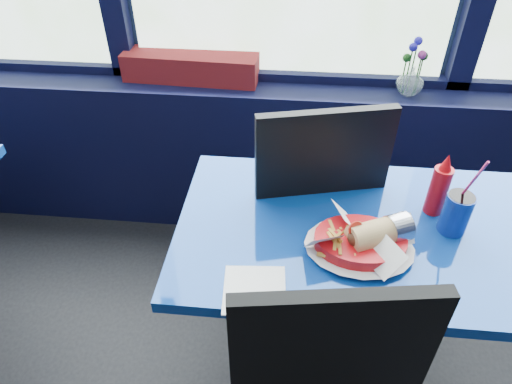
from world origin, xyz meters
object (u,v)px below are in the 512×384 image
(planter_box, at_px, (191,67))
(soda_cup, at_px, (456,212))
(near_table, at_px, (359,267))
(chair_near_back, at_px, (325,198))
(flower_vase, at_px, (411,78))
(food_basket, at_px, (362,241))
(ketchup_bottle, at_px, (439,187))

(planter_box, bearing_deg, soda_cup, -38.54)
(near_table, distance_m, soda_cup, 0.36)
(chair_near_back, bearing_deg, flower_vase, -137.57)
(food_basket, distance_m, ketchup_bottle, 0.33)
(flower_vase, distance_m, ketchup_bottle, 0.75)
(soda_cup, bearing_deg, planter_box, 138.74)
(chair_near_back, height_order, planter_box, chair_near_back)
(near_table, bearing_deg, flower_vase, 73.73)
(flower_vase, distance_m, food_basket, 1.00)
(ketchup_bottle, bearing_deg, near_table, -154.19)
(chair_near_back, relative_size, planter_box, 1.69)
(chair_near_back, xyz_separation_m, planter_box, (-0.63, 0.59, 0.25))
(planter_box, relative_size, flower_vase, 2.50)
(chair_near_back, bearing_deg, planter_box, -57.17)
(planter_box, distance_m, food_basket, 1.23)
(chair_near_back, relative_size, soda_cup, 3.71)
(food_basket, height_order, ketchup_bottle, ketchup_bottle)
(soda_cup, bearing_deg, near_table, -175.48)
(planter_box, distance_m, ketchup_bottle, 1.25)
(chair_near_back, xyz_separation_m, ketchup_bottle, (0.33, -0.20, 0.24))
(chair_near_back, distance_m, soda_cup, 0.52)
(chair_near_back, height_order, flower_vase, chair_near_back)
(soda_cup, bearing_deg, ketchup_bottle, 115.14)
(soda_cup, bearing_deg, food_basket, -157.99)
(near_table, xyz_separation_m, chair_near_back, (-0.11, 0.31, 0.04))
(flower_vase, relative_size, food_basket, 0.85)
(chair_near_back, bearing_deg, food_basket, 87.66)
(chair_near_back, bearing_deg, ketchup_bottle, 134.47)
(flower_vase, bearing_deg, soda_cup, -89.26)
(planter_box, xyz_separation_m, food_basket, (0.72, -1.00, -0.07))
(food_basket, bearing_deg, near_table, 73.31)
(food_basket, xyz_separation_m, ketchup_bottle, (0.25, 0.20, 0.06))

